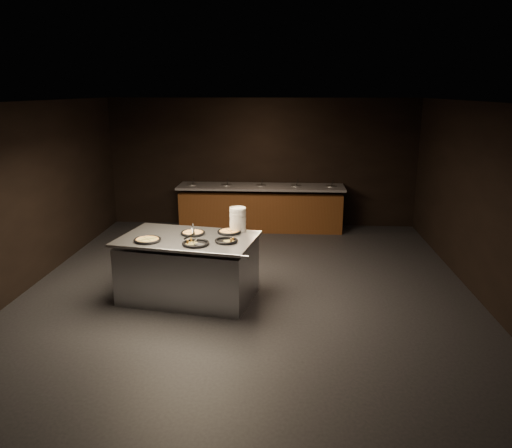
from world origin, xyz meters
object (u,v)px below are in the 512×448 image
object	(u,v)px
serving_counter	(189,269)
pan_cheese_whole	(193,233)
pan_veggie_whole	(147,240)
plate_stack	(238,219)

from	to	relation	value
serving_counter	pan_cheese_whole	bearing A→B (deg)	84.95
pan_veggie_whole	plate_stack	bearing A→B (deg)	26.49
plate_stack	pan_cheese_whole	xyz separation A→B (m)	(-0.66, -0.23, -0.16)
plate_stack	pan_cheese_whole	distance (m)	0.72
serving_counter	pan_veggie_whole	xyz separation A→B (m)	(-0.54, -0.22, 0.52)
pan_veggie_whole	pan_cheese_whole	distance (m)	0.71
serving_counter	plate_stack	xyz separation A→B (m)	(0.71, 0.40, 0.68)
pan_veggie_whole	serving_counter	bearing A→B (deg)	22.54
plate_stack	pan_veggie_whole	bearing A→B (deg)	-153.51
pan_veggie_whole	pan_cheese_whole	xyz separation A→B (m)	(0.59, 0.40, -0.00)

